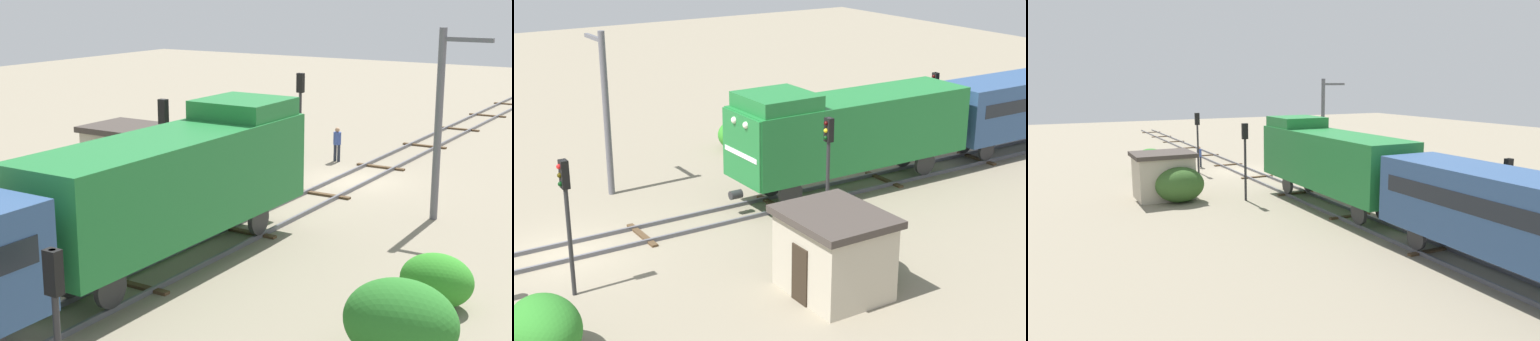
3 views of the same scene
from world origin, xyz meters
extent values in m
plane|color=gray|center=(0.00, 0.00, 0.00)|extent=(106.86, 106.86, 0.00)
cube|color=#595960|center=(-0.72, 0.00, 0.08)|extent=(0.10, 71.24, 0.16)
cube|color=#595960|center=(0.72, 0.00, 0.08)|extent=(0.10, 71.24, 0.16)
cube|color=#4C3823|center=(0.00, 2.97, 0.04)|extent=(2.40, 0.24, 0.09)
cube|color=#4C3823|center=(0.00, 8.91, 0.04)|extent=(2.40, 0.24, 0.09)
cube|color=#4C3823|center=(0.00, 14.84, 0.04)|extent=(2.40, 0.24, 0.09)
cube|color=#4C3823|center=(0.00, 20.78, 0.04)|extent=(2.40, 0.24, 0.09)
cube|color=#1E7233|center=(0.00, 12.92, 2.71)|extent=(2.90, 11.00, 2.90)
cube|color=#1E7233|center=(0.00, 9.02, 4.46)|extent=(2.75, 2.80, 0.60)
cube|color=#1E7233|center=(0.00, 7.37, 2.71)|extent=(2.84, 0.10, 2.84)
cube|color=white|center=(0.00, 7.33, 2.51)|extent=(2.46, 0.06, 0.20)
sphere|color=white|center=(-0.45, 7.32, 3.81)|extent=(0.28, 0.28, 0.28)
sphere|color=white|center=(0.45, 7.32, 3.81)|extent=(0.28, 0.28, 0.28)
cylinder|color=#262628|center=(0.00, 7.07, 0.86)|extent=(0.36, 0.50, 0.36)
cylinder|color=#262628|center=(-0.72, 9.22, 0.71)|extent=(0.18, 1.10, 1.10)
cylinder|color=#262628|center=(0.72, 9.22, 0.71)|extent=(0.18, 1.10, 1.10)
cylinder|color=#262628|center=(-0.72, 16.62, 0.71)|extent=(0.18, 1.10, 1.10)
cylinder|color=#262628|center=(0.72, 16.62, 0.71)|extent=(0.18, 1.10, 1.10)
cylinder|color=#262628|center=(-0.72, 20.62, 0.64)|extent=(0.16, 0.96, 0.96)
cylinder|color=#262628|center=(0.72, 20.62, 0.64)|extent=(0.16, 0.96, 0.96)
cylinder|color=#262628|center=(3.20, -0.77, 2.26)|extent=(0.14, 0.14, 4.53)
cube|color=black|center=(3.20, -0.77, 4.08)|extent=(0.32, 0.24, 0.90)
sphere|color=red|center=(3.20, -0.91, 4.35)|extent=(0.16, 0.16, 0.16)
sphere|color=#3C3306|center=(3.20, -0.91, 4.07)|extent=(0.16, 0.16, 0.16)
sphere|color=black|center=(3.20, -0.91, 3.79)|extent=(0.16, 0.16, 0.16)
cylinder|color=#262628|center=(3.40, 9.09, 2.25)|extent=(0.14, 0.14, 4.50)
cube|color=black|center=(3.40, 9.09, 4.05)|extent=(0.32, 0.24, 0.90)
sphere|color=#390606|center=(3.40, 8.95, 4.32)|extent=(0.16, 0.16, 0.16)
sphere|color=yellow|center=(3.40, 8.95, 4.04)|extent=(0.16, 0.16, 0.16)
sphere|color=black|center=(3.40, 8.95, 3.76)|extent=(0.16, 0.16, 0.16)
cylinder|color=#262628|center=(-3.60, 21.20, 1.83)|extent=(0.14, 0.14, 3.66)
cube|color=black|center=(-3.60, 21.20, 3.21)|extent=(0.32, 0.24, 0.90)
sphere|color=#390606|center=(-3.60, 21.06, 3.48)|extent=(0.16, 0.16, 0.16)
sphere|color=#3C3306|center=(-3.60, 21.06, 3.20)|extent=(0.16, 0.16, 0.16)
sphere|color=green|center=(-3.60, 21.06, 2.92)|extent=(0.16, 0.16, 0.16)
cylinder|color=#595960|center=(-5.00, 3.75, 3.52)|extent=(0.28, 0.28, 7.04)
cube|color=#595960|center=(-5.90, 3.75, 6.64)|extent=(1.80, 0.16, 0.16)
cube|color=#B2A893|center=(7.50, 6.33, 1.25)|extent=(3.20, 2.60, 2.50)
cube|color=#3F3833|center=(7.50, 6.33, 2.62)|extent=(3.50, 2.90, 0.24)
cube|color=#2D2319|center=(7.50, 5.01, 0.95)|extent=(0.80, 0.06, 1.90)
ellipsoid|color=#2B7826|center=(6.38, -2.67, 0.90)|extent=(2.49, 2.03, 1.81)
ellipsoid|color=#355C26|center=(6.91, 7.78, 1.02)|extent=(2.80, 2.29, 2.03)
ellipsoid|color=#287126|center=(-8.22, 15.14, 0.99)|extent=(2.72, 2.22, 1.98)
ellipsoid|color=#308926|center=(-7.84, 11.58, 0.73)|extent=(2.02, 1.65, 1.47)
camera|label=1|loc=(-14.24, 30.99, 8.50)|focal=55.00mm
camera|label=2|loc=(25.56, -7.60, 11.76)|focal=55.00mm
camera|label=3|loc=(14.14, 35.43, 6.87)|focal=35.00mm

